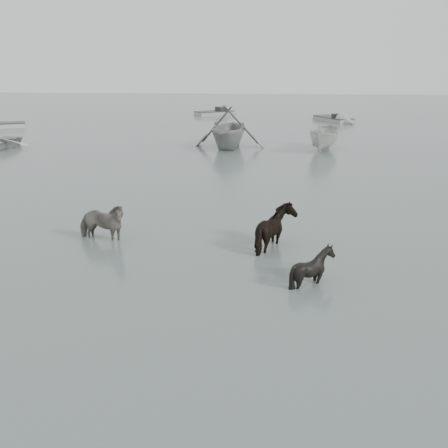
# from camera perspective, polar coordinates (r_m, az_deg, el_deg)

# --- Properties ---
(ground) EXTENTS (140.00, 140.00, 0.00)m
(ground) POSITION_cam_1_polar(r_m,az_deg,el_deg) (16.30, -1.74, -4.34)
(ground) COLOR #53635F
(ground) RESTS_ON ground
(pony_pinto) EXTENTS (2.00, 1.27, 1.57)m
(pony_pinto) POSITION_cam_1_polar(r_m,az_deg,el_deg) (18.74, -12.40, 0.67)
(pony_pinto) COLOR black
(pony_pinto) RESTS_ON ground
(pony_dark) EXTENTS (1.53, 1.76, 1.70)m
(pony_dark) POSITION_cam_1_polar(r_m,az_deg,el_deg) (17.66, 5.40, 0.22)
(pony_dark) COLOR black
(pony_dark) RESTS_ON ground
(pony_black) EXTENTS (1.31, 1.19, 1.37)m
(pony_black) POSITION_cam_1_polar(r_m,az_deg,el_deg) (15.10, 9.01, -3.55)
(pony_black) COLOR black
(pony_black) RESTS_ON ground
(rowboat_trail) EXTENTS (4.98, 5.66, 2.82)m
(rowboat_trail) POSITION_cam_1_polar(r_m,az_deg,el_deg) (36.52, 0.54, 9.95)
(rowboat_trail) COLOR #949694
(rowboat_trail) RESTS_ON ground
(boat_small) EXTENTS (2.71, 4.46, 1.62)m
(boat_small) POSITION_cam_1_polar(r_m,az_deg,el_deg) (36.22, 10.18, 8.67)
(boat_small) COLOR #B5B4B0
(boat_small) RESTS_ON ground
(skiff_outer) EXTENTS (5.59, 3.67, 0.75)m
(skiff_outer) POSITION_cam_1_polar(r_m,az_deg,el_deg) (50.04, -21.82, 9.50)
(skiff_outer) COLOR #B9B8B4
(skiff_outer) RESTS_ON ground
(skiff_mid) EXTENTS (4.21, 5.76, 0.75)m
(skiff_mid) POSITION_cam_1_polar(r_m,az_deg,el_deg) (51.86, 11.07, 10.62)
(skiff_mid) COLOR gray
(skiff_mid) RESTS_ON ground
(skiff_far) EXTENTS (5.17, 4.21, 0.75)m
(skiff_far) POSITION_cam_1_polar(r_m,az_deg,el_deg) (56.20, -0.99, 11.40)
(skiff_far) COLOR #979996
(skiff_far) RESTS_ON ground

